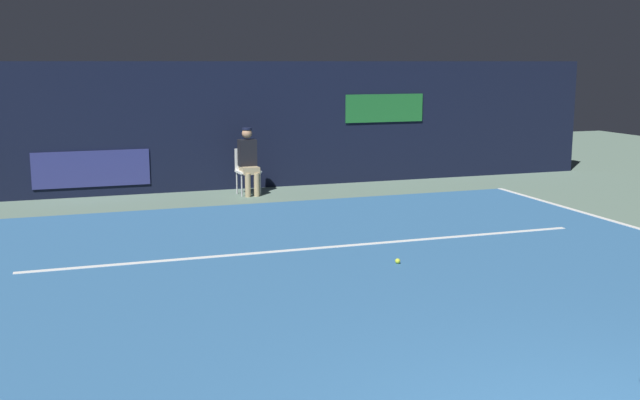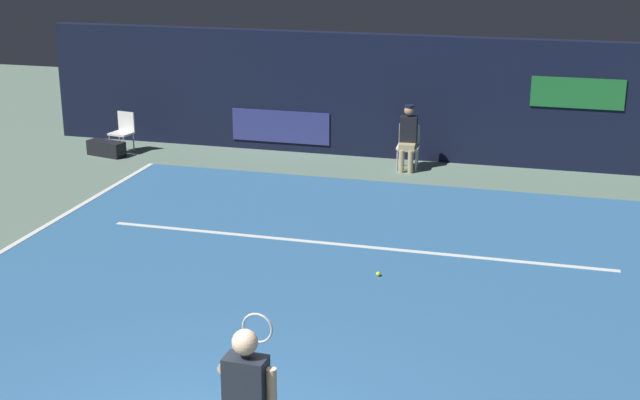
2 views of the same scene
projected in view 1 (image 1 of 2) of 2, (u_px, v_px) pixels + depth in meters
ground_plane at (375, 287)px, 8.83m from camera, size 32.08×32.08×0.00m
court_surface at (375, 287)px, 8.83m from camera, size 10.34×11.09×0.01m
line_service at (321, 248)px, 10.63m from camera, size 8.07×0.10×0.01m
back_wall at (234, 126)px, 15.54m from camera, size 16.39×0.33×2.60m
line_judge_on_chair at (248, 160)px, 14.84m from camera, size 0.46×0.55×1.32m
tennis_ball at (398, 261)px, 9.81m from camera, size 0.07×0.07×0.07m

